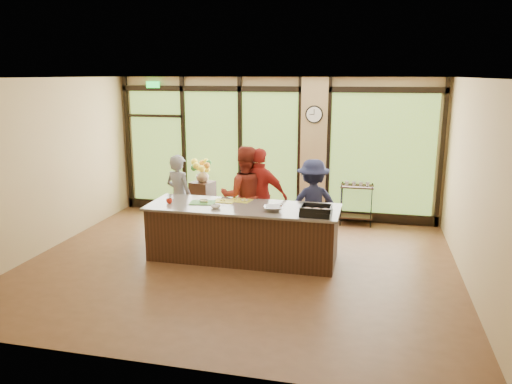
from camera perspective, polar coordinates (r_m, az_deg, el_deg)
The scene contains 25 objects.
floor at distance 8.30m, azimuth -2.02°, elevation -8.28°, with size 7.00×7.00×0.00m, color #52331D.
ceiling at distance 7.71m, azimuth -2.20°, elevation 12.91°, with size 7.00×7.00×0.00m, color white.
back_wall at distance 10.75m, azimuth 2.12°, elevation 5.00°, with size 7.00×7.00×0.00m, color tan.
left_wall at distance 9.41m, azimuth -23.17°, elevation 2.73°, with size 6.00×6.00×0.00m, color tan.
right_wall at distance 7.74m, azimuth 23.76°, elevation 0.59°, with size 6.00×6.00×0.00m, color tan.
window_wall at distance 10.69m, azimuth 2.93°, elevation 4.38°, with size 6.90×0.12×3.00m.
island_base at distance 8.42m, azimuth -1.51°, elevation -4.77°, with size 3.10×1.00×0.88m, color black.
countertop at distance 8.29m, azimuth -1.53°, elevation -1.75°, with size 3.20×1.10×0.04m, color slate.
wall_clock at distance 10.41m, azimuth 6.66°, elevation 8.81°, with size 0.36×0.04×0.36m.
cook_left at distance 9.50m, azimuth -8.77°, elevation -0.53°, with size 0.59×0.39×1.61m, color slate.
cook_midleft at distance 9.01m, azimuth -1.30°, elevation -0.46°, with size 0.88×0.69×1.82m, color maroon.
cook_midright at distance 8.98m, azimuth 0.46°, elevation -0.61°, with size 1.04×0.43×1.78m, color maroon.
cook_right at distance 8.94m, azimuth 6.48°, elevation -1.35°, with size 1.04×0.60×1.60m, color #1B1E3C.
roasting_pan at distance 7.78m, azimuth 6.87°, elevation -2.38°, with size 0.47×0.37×0.08m, color black.
mixing_bowl at distance 7.99m, azimuth 1.96°, elevation -1.90°, with size 0.31×0.31×0.08m, color silver.
cutting_board_left at distance 8.53m, azimuth -6.11°, elevation -1.20°, with size 0.42×0.32×0.01m, color #3E7F2E.
cutting_board_center at distance 8.60m, azimuth -3.65°, elevation -1.04°, with size 0.36×0.27×0.01m, color gold.
cutting_board_right at distance 8.64m, azimuth -1.83°, elevation -0.95°, with size 0.38×0.29×0.01m, color gold.
prep_bowl_near at distance 8.17m, azimuth -4.63°, elevation -1.69°, with size 0.16×0.16×0.05m, color silver.
prep_bowl_mid at distance 8.55m, azimuth -6.01°, elevation -1.04°, with size 0.15×0.15×0.05m, color silver.
prep_bowl_far at distance 8.57m, azimuth -1.30°, elevation -0.99°, with size 0.12×0.12×0.03m, color silver.
red_ramekin at distance 8.56m, azimuth -9.88°, elevation -1.03°, with size 0.11×0.11×0.08m, color #B42112.
flower_stand at distance 10.61m, azimuth -6.08°, elevation -1.08°, with size 0.43×0.43×0.85m, color black.
flower_vase at distance 10.49m, azimuth -6.16°, elevation 1.93°, with size 0.27×0.27×0.29m, color #7F6345.
bar_cart at distance 10.50m, azimuth 11.42°, elevation -0.76°, with size 0.68×0.40×0.91m.
Camera 1 is at (2.04, -7.44, 3.06)m, focal length 35.00 mm.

